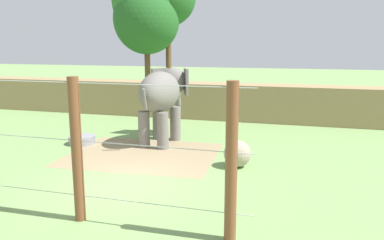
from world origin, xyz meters
The scene contains 9 objects.
ground_plane centered at (0.00, 0.00, 0.00)m, with size 120.00×120.00×0.00m, color #759956.
dirt_patch centered at (-0.80, 3.13, 0.00)m, with size 5.58×4.51×0.01m, color #937F5B.
embankment_wall centered at (0.00, 11.25, 0.99)m, with size 36.00×1.80×1.99m, color #997F56.
elephant centered at (-0.74, 5.22, 2.07)m, with size 1.77×4.21×3.12m.
enrichment_ball centered at (2.93, 2.62, 0.47)m, with size 0.93×0.93×0.93m, color gray.
cable_fence centered at (0.00, -2.49, 1.72)m, with size 8.25×0.26×3.44m.
water_tub centered at (-3.91, 3.89, 0.18)m, with size 1.10×1.10×0.35m.
tree_left_of_centre centered at (-6.83, 18.27, 7.37)m, with size 5.18×5.18×10.12m.
tree_behind_wall centered at (-6.66, 17.87, 6.00)m, with size 5.01×5.01×8.65m.
Camera 1 is at (4.96, -10.06, 4.14)m, focal length 36.09 mm.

